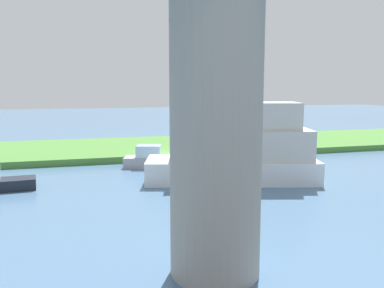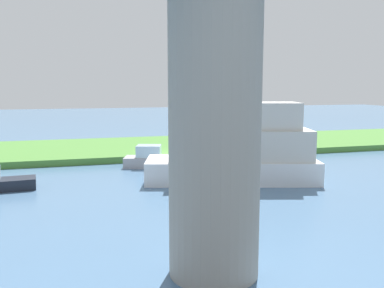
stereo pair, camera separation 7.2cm
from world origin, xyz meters
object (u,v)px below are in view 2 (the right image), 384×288
pontoon_yellow (238,150)px  riverboat_paddlewheel (156,159)px  bridge_pylon (215,123)px  mooring_post (199,145)px  person_on_bank (200,139)px

pontoon_yellow → riverboat_paddlewheel: (3.97, -5.75, -1.39)m
bridge_pylon → pontoon_yellow: bearing=-115.3°
mooring_post → riverboat_paddlewheel: 5.20m
person_on_bank → riverboat_paddlewheel: bearing=46.2°
mooring_post → riverboat_paddlewheel: riverboat_paddlewheel is taller
person_on_bank → riverboat_paddlewheel: (4.89, 5.10, -0.64)m
person_on_bank → pontoon_yellow: (0.92, 10.84, 0.75)m
mooring_post → person_on_bank: bearing=-108.4°
riverboat_paddlewheel → pontoon_yellow: bearing=124.7°
person_on_bank → pontoon_yellow: 10.91m
mooring_post → pontoon_yellow: bearing=88.5°
pontoon_yellow → riverboat_paddlewheel: pontoon_yellow is taller
person_on_bank → riverboat_paddlewheel: size_ratio=0.28×
pontoon_yellow → riverboat_paddlewheel: 7.12m
mooring_post → pontoon_yellow: 8.83m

